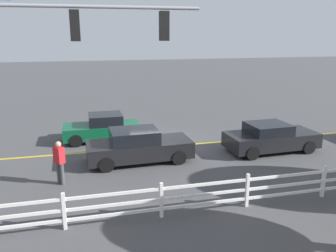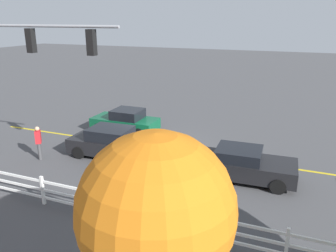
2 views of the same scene
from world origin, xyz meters
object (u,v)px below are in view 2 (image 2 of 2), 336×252
(car_0, at_px, (242,164))
(car_3, at_px, (114,143))
(tree_0, at_px, (156,211))
(pedestrian, at_px, (39,141))
(car_2, at_px, (126,121))

(car_0, height_order, car_3, car_3)
(car_0, relative_size, car_3, 0.96)
(tree_0, bearing_deg, pedestrian, -36.91)
(car_0, xyz_separation_m, car_2, (7.77, -3.76, 0.00))
(car_2, relative_size, pedestrian, 2.38)
(tree_0, bearing_deg, car_3, -54.72)
(car_2, xyz_separation_m, car_3, (-1.32, 3.65, 0.03))
(car_2, bearing_deg, tree_0, 120.94)
(car_3, height_order, tree_0, tree_0)
(car_2, xyz_separation_m, tree_0, (-7.53, 12.43, 2.66))
(pedestrian, height_order, tree_0, tree_0)
(pedestrian, bearing_deg, car_0, 152.20)
(car_0, distance_m, car_2, 8.63)
(car_0, xyz_separation_m, pedestrian, (9.71, 1.55, 0.25))
(car_3, distance_m, tree_0, 11.07)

